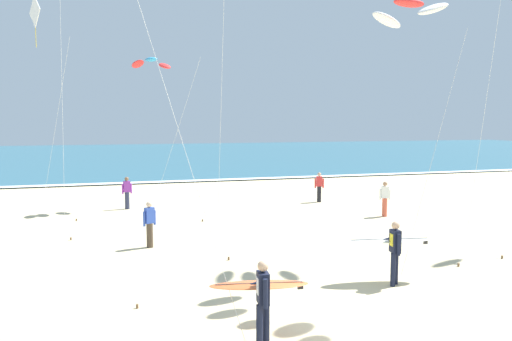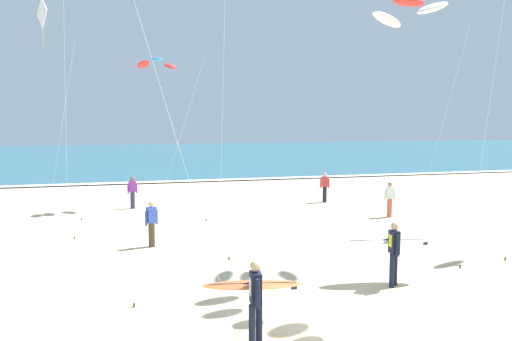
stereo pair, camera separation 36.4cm
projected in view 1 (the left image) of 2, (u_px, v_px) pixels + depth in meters
The scene contains 12 objects.
ground_plane at pixel (329, 335), 10.22m from camera, with size 160.00×160.00×0.00m, color beige.
ocean_water at pixel (139, 155), 63.88m from camera, with size 160.00×60.00×0.08m, color #2D6075.
shoreline_foam at pixel (167, 181), 35.58m from camera, with size 160.00×1.06×0.01m, color white.
surfer_lead at pixel (392, 244), 13.44m from camera, with size 2.51×1.11×1.71m.
surfer_trailing at pixel (261, 292), 9.72m from camera, with size 2.03×1.03×1.71m.
kite_diamond_ivory_near at pixel (36, 16), 24.11m from camera, with size 2.10×4.58×10.29m.
kite_arc_cobalt_outer at pixel (152, 63), 25.01m from camera, with size 2.71×5.39×7.45m.
kite_arc_scarlet_extra at pixel (409, 12), 13.20m from camera, with size 3.04×2.24×7.48m.
bystander_white_top at pixel (385, 199), 22.90m from camera, with size 0.48×0.28×1.59m.
bystander_red_top at pixel (319, 187), 27.00m from camera, with size 0.47×0.28×1.59m.
bystander_blue_top at pixel (150, 224), 17.27m from camera, with size 0.45×0.31×1.59m.
bystander_purple_top at pixel (127, 193), 24.85m from camera, with size 0.49×0.24×1.59m.
Camera 1 is at (-4.26, -9.00, 4.31)m, focal length 35.54 mm.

